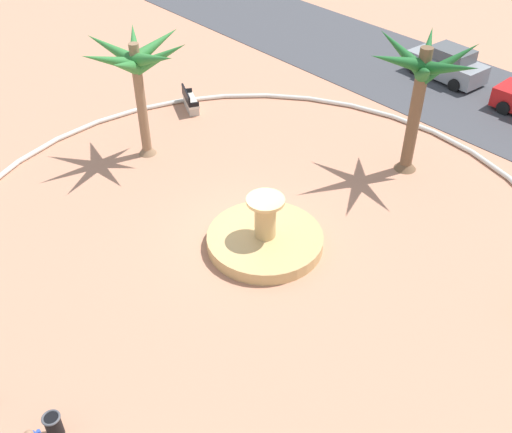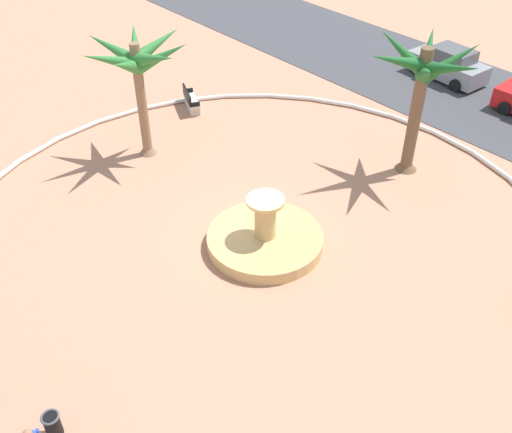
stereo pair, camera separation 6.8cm
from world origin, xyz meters
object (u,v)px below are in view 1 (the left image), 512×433
Objects in this scene: palm_tree_by_curb at (137,65)px; trash_bin at (54,425)px; palm_tree_near_fountain at (422,78)px; bench_north at (190,103)px; fountain at (265,239)px; parked_car_leftmost at (447,64)px.

trash_bin is (9.49, -8.93, -3.54)m from palm_tree_by_curb.
palm_tree_near_fountain is at bearing 42.04° from palm_tree_by_curb.
palm_tree_by_curb is 5.51m from bench_north.
bench_north is 2.28× the size of trash_bin.
fountain is 0.96× the size of parked_car_leftmost.
palm_tree_near_fountain is 9.82m from parked_car_leftmost.
trash_bin is (1.59, -16.05, -3.54)m from palm_tree_near_fountain.
fountain is 0.78× the size of palm_tree_by_curb.
bench_north is at bearing -116.81° from parked_car_leftmost.
bench_north reaches higher than trash_bin.
trash_bin is 25.12m from parked_car_leftmost.
fountain is 8.45m from palm_tree_by_curb.
parked_car_leftmost reaches higher than trash_bin.
palm_tree_near_fountain is 16.51m from trash_bin.
bench_north is at bearing 157.41° from fountain.
trash_bin is at bearing -47.70° from bench_north.
palm_tree_near_fountain is 1.30× the size of parked_car_leftmost.
bench_north is at bearing 118.42° from palm_tree_by_curb.
parked_car_leftmost is (-3.88, 8.46, -3.15)m from palm_tree_near_fountain.
fountain is 8.28m from palm_tree_near_fountain.
bench_north is (-1.99, 3.68, -3.58)m from palm_tree_by_curb.
bench_north is at bearing -160.85° from palm_tree_near_fountain.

